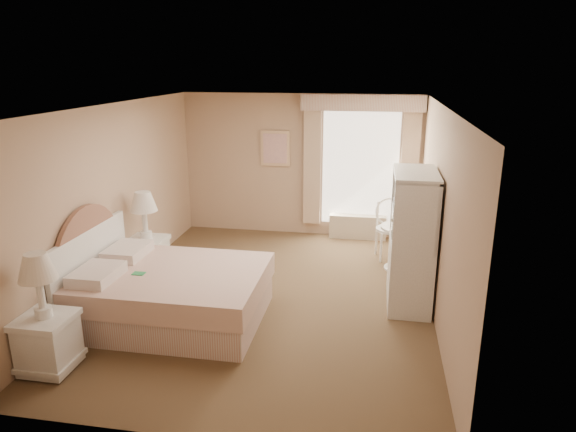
% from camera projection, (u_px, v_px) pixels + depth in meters
% --- Properties ---
extents(room, '(4.21, 5.51, 2.51)m').
position_uv_depth(room, '(268.00, 207.00, 6.49)').
color(room, brown).
rests_on(room, ground).
extents(window, '(2.05, 0.22, 2.51)m').
position_uv_depth(window, '(360.00, 163.00, 8.80)').
color(window, white).
rests_on(window, room).
extents(framed_art, '(0.52, 0.04, 0.62)m').
position_uv_depth(framed_art, '(275.00, 148.00, 9.04)').
color(framed_art, '#D9B085').
rests_on(framed_art, room).
extents(bed, '(2.15, 1.68, 1.49)m').
position_uv_depth(bed, '(165.00, 292.00, 6.17)').
color(bed, tan).
rests_on(bed, room).
extents(nightstand_near, '(0.51, 0.51, 1.24)m').
position_uv_depth(nightstand_near, '(46.00, 328.00, 5.10)').
color(nightstand_near, white).
rests_on(nightstand_near, room).
extents(nightstand_far, '(0.53, 0.53, 1.27)m').
position_uv_depth(nightstand_far, '(147.00, 247.00, 7.30)').
color(nightstand_far, white).
rests_on(nightstand_far, room).
extents(round_table, '(0.64, 0.64, 0.68)m').
position_uv_depth(round_table, '(402.00, 241.00, 7.65)').
color(round_table, white).
rests_on(round_table, room).
extents(cafe_chair, '(0.55, 0.55, 0.95)m').
position_uv_depth(cafe_chair, '(390.00, 224.00, 8.12)').
color(cafe_chair, white).
rests_on(cafe_chair, room).
extents(armoire, '(0.52, 1.05, 1.74)m').
position_uv_depth(armoire, '(411.00, 250.00, 6.49)').
color(armoire, white).
rests_on(armoire, room).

